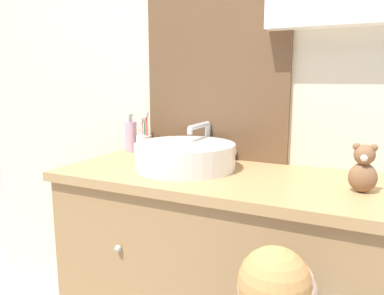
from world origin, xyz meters
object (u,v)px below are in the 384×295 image
(sink_basin, at_px, (186,155))
(soap_dispenser, at_px, (131,136))
(toothbrush_holder, at_px, (144,143))
(teddy_bear, at_px, (363,169))

(sink_basin, relative_size, soap_dispenser, 2.43)
(toothbrush_holder, distance_m, soap_dispenser, 0.10)
(sink_basin, distance_m, soap_dispenser, 0.44)
(toothbrush_holder, xyz_separation_m, teddy_bear, (0.95, -0.21, 0.02))
(soap_dispenser, xyz_separation_m, teddy_bear, (1.04, -0.23, -0.00))
(teddy_bear, bearing_deg, sink_basin, 176.22)
(toothbrush_holder, height_order, teddy_bear, toothbrush_holder)
(toothbrush_holder, bearing_deg, soap_dispenser, 166.46)
(soap_dispenser, bearing_deg, toothbrush_holder, -13.54)
(toothbrush_holder, bearing_deg, teddy_bear, -12.67)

